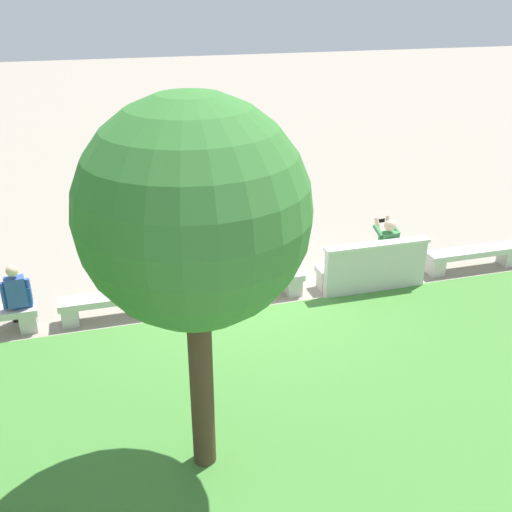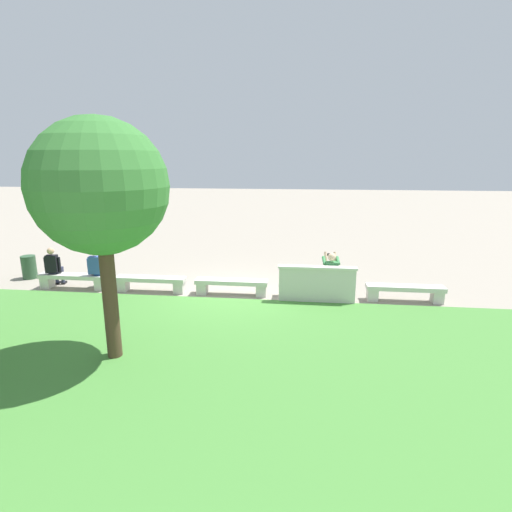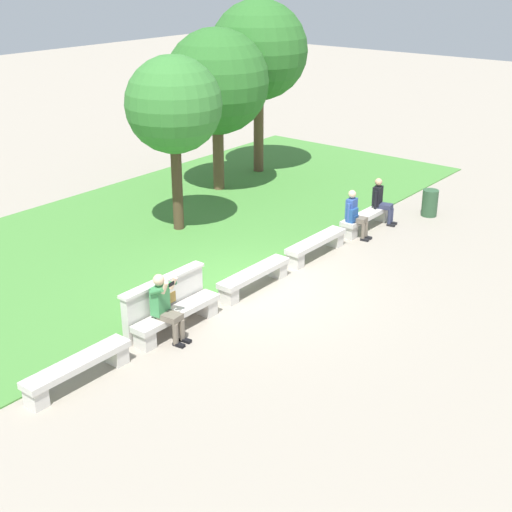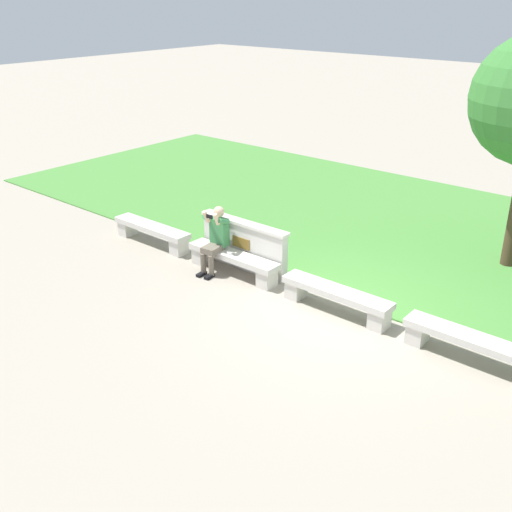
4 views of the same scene
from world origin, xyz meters
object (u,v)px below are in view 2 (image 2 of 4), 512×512
(person_companion, at_px, (54,266))
(backpack, at_px, (100,269))
(tree_behind_wall, at_px, (100,188))
(trash_bin, at_px, (29,267))
(bench_far, at_px, (151,282))
(bench_main, at_px, (405,291))
(bench_mid, at_px, (231,285))
(person_distant, at_px, (97,267))
(bench_end, at_px, (74,279))
(person_photographer, at_px, (330,272))
(bench_near, at_px, (316,288))

(person_companion, height_order, backpack, person_companion)
(tree_behind_wall, distance_m, trash_bin, 7.61)
(bench_far, bearing_deg, trash_bin, -10.81)
(bench_main, distance_m, bench_mid, 4.80)
(backpack, height_order, trash_bin, backpack)
(person_distant, height_order, backpack, person_distant)
(bench_main, height_order, bench_far, same)
(bench_far, height_order, person_companion, person_companion)
(person_companion, distance_m, tree_behind_wall, 6.07)
(bench_main, height_order, backpack, backpack)
(bench_end, distance_m, person_companion, 0.72)
(backpack, bearing_deg, tree_behind_wall, 120.44)
(backpack, xyz_separation_m, trash_bin, (2.86, -0.80, -0.25))
(person_distant, xyz_separation_m, trash_bin, (2.76, -0.78, -0.30))
(person_photographer, bearing_deg, bench_main, 177.81)
(trash_bin, bearing_deg, bench_end, 157.36)
(person_distant, bearing_deg, backpack, 168.00)
(person_photographer, bearing_deg, person_distant, 0.09)
(bench_main, xyz_separation_m, tree_behind_wall, (6.45, 3.90, 3.00))
(person_companion, distance_m, trash_bin, 1.64)
(trash_bin, bearing_deg, person_photographer, 175.43)
(bench_near, bearing_deg, person_distant, -0.58)
(bench_main, bearing_deg, person_companion, -0.36)
(bench_near, relative_size, tree_behind_wall, 0.46)
(bench_end, distance_m, tree_behind_wall, 5.84)
(bench_main, xyz_separation_m, bench_mid, (4.80, 0.00, 0.00))
(bench_far, bearing_deg, bench_near, 180.00)
(bench_mid, distance_m, bench_far, 2.40)
(bench_far, bearing_deg, bench_end, 0.00)
(bench_far, distance_m, trash_bin, 4.51)
(person_photographer, relative_size, person_companion, 1.05)
(bench_end, relative_size, person_photographer, 1.57)
(bench_mid, xyz_separation_m, person_distant, (4.06, -0.07, 0.37))
(bench_main, height_order, person_photographer, person_photographer)
(bench_near, distance_m, tree_behind_wall, 6.37)
(bench_near, height_order, bench_mid, same)
(bench_mid, bearing_deg, bench_end, 0.00)
(person_photographer, bearing_deg, trash_bin, -4.57)
(bench_far, relative_size, tree_behind_wall, 0.46)
(bench_mid, distance_m, person_distant, 4.08)
(person_photographer, relative_size, trash_bin, 1.76)
(backpack, bearing_deg, bench_main, 179.70)
(bench_end, bearing_deg, trash_bin, -22.64)
(person_photographer, relative_size, person_distant, 1.05)
(bench_end, xyz_separation_m, person_companion, (0.62, -0.07, 0.37))
(bench_main, relative_size, bench_mid, 1.00)
(bench_near, bearing_deg, tree_behind_wall, 43.94)
(bench_near, relative_size, trash_bin, 2.77)
(bench_main, xyz_separation_m, backpack, (8.77, -0.05, 0.32))
(bench_near, xyz_separation_m, backpack, (6.37, -0.05, 0.32))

